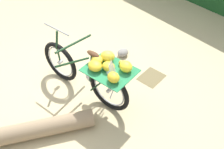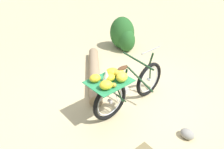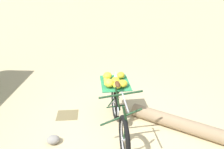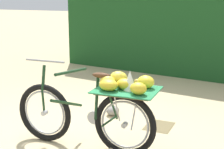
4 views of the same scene
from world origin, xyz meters
TOP-DOWN VIEW (x-y plane):
  - ground_plane at (0.00, 0.00)m, footprint 60.00×60.00m
  - bicycle at (0.03, 0.33)m, footprint 0.71×1.79m
  - fallen_log at (1.38, 0.08)m, footprint 2.08×1.51m
  - path_stone at (-1.12, 0.04)m, footprint 0.23×0.19m
  - leaf_litter_patch at (-0.97, 0.82)m, footprint 0.44×0.36m

SIDE VIEW (x-z plane):
  - ground_plane at x=0.00m, z-range 0.00..0.00m
  - leaf_litter_patch at x=-0.97m, z-range 0.00..0.01m
  - path_stone at x=-1.12m, z-range 0.00..0.14m
  - fallen_log at x=1.38m, z-range 0.00..0.25m
  - bicycle at x=0.03m, z-range 0.00..1.04m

